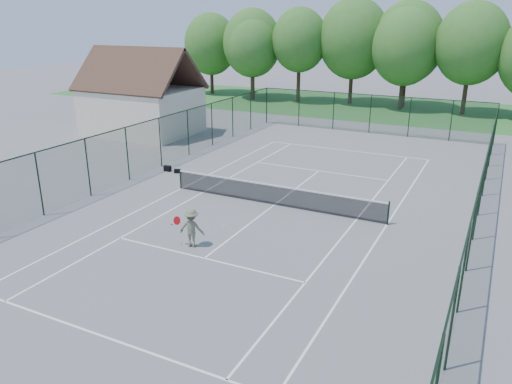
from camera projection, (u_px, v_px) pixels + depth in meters
ground at (274, 205)px, 24.37m from camera, size 140.00×140.00×0.00m
grass_far at (400, 109)px, 49.68m from camera, size 80.00×16.00×0.01m
court_lines at (274, 205)px, 24.37m from camera, size 11.05×23.85×0.01m
tennis_net at (274, 194)px, 24.18m from camera, size 11.08×0.08×1.10m
fence_enclosure at (275, 175)px, 23.86m from camera, size 18.05×36.05×3.02m
utility_building at (141, 93)px, 38.54m from camera, size 8.60×6.27×6.63m
tree_line_far at (406, 47)px, 47.70m from camera, size 39.40×6.40×9.70m
sports_bag_a at (168, 168)px, 29.69m from camera, size 0.41×0.25×0.33m
sports_bag_b at (177, 171)px, 29.33m from camera, size 0.36×0.29×0.24m
tennis_player at (192, 228)px, 19.73m from camera, size 2.17×0.88×1.58m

